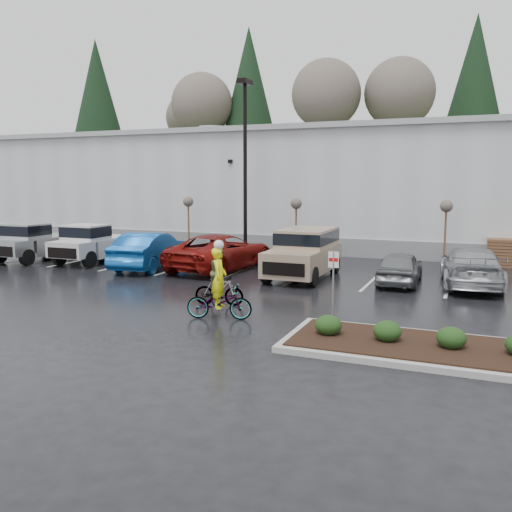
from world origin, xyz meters
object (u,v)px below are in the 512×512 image
at_px(fire_lane_sign, 333,279).
at_px(suv_tan, 303,254).
at_px(car_blue, 150,250).
at_px(car_red, 221,252).
at_px(pallet_stack_a, 500,253).
at_px(cyclist_olive, 219,283).
at_px(cyclist_hivis, 219,295).
at_px(car_far_silver, 471,267).
at_px(lamppost, 245,150).
at_px(sapling_east, 446,210).
at_px(sapling_mid, 296,207).
at_px(pickup_silver, 40,241).
at_px(sapling_west, 188,205).
at_px(pickup_white, 98,242).
at_px(car_grey, 400,267).

distance_m(fire_lane_sign, suv_tan, 7.98).
distance_m(car_blue, car_red, 3.38).
height_order(pallet_stack_a, cyclist_olive, cyclist_olive).
bearing_deg(cyclist_olive, cyclist_hivis, -164.55).
distance_m(car_blue, car_far_silver, 14.07).
relative_size(lamppost, cyclist_olive, 4.47).
bearing_deg(sapling_east, sapling_mid, 180.00).
xyz_separation_m(sapling_mid, pickup_silver, (-12.21, -5.64, -1.75)).
relative_size(sapling_east, suv_tan, 0.63).
bearing_deg(fire_lane_sign, cyclist_olive, 162.72).
height_order(car_far_silver, cyclist_hivis, cyclist_hivis).
distance_m(lamppost, sapling_east, 10.48).
height_order(pallet_stack_a, cyclist_hivis, cyclist_hivis).
bearing_deg(sapling_west, cyclist_olive, -56.47).
bearing_deg(pickup_silver, cyclist_olive, -23.74).
bearing_deg(fire_lane_sign, lamppost, 123.46).
bearing_deg(pickup_white, pallet_stack_a, 17.68).
height_order(sapling_west, pickup_silver, sapling_west).
relative_size(lamppost, fire_lane_sign, 4.19).
xyz_separation_m(pallet_stack_a, car_blue, (-15.26, -6.86, 0.18)).
bearing_deg(sapling_west, sapling_east, 0.00).
xyz_separation_m(sapling_west, fire_lane_sign, (11.80, -12.80, -1.32)).
height_order(suv_tan, car_grey, suv_tan).
xyz_separation_m(fire_lane_sign, suv_tan, (-3.17, 7.31, -0.38)).
height_order(car_blue, car_grey, car_blue).
height_order(sapling_west, suv_tan, sapling_west).
bearing_deg(fire_lane_sign, suv_tan, 113.41).
bearing_deg(pallet_stack_a, cyclist_olive, -125.39).
bearing_deg(sapling_east, car_red, -152.15).
xyz_separation_m(car_red, cyclist_olive, (3.10, -6.49, -0.07)).
bearing_deg(pickup_white, car_blue, -12.69).
height_order(car_blue, cyclist_olive, cyclist_olive).
height_order(fire_lane_sign, suv_tan, fire_lane_sign).
relative_size(car_far_silver, cyclist_hivis, 2.24).
bearing_deg(car_blue, suv_tan, 175.03).
distance_m(car_blue, cyclist_olive, 8.51).
distance_m(pickup_silver, car_blue, 6.95).
xyz_separation_m(car_grey, cyclist_olive, (-5.01, -6.15, 0.10)).
relative_size(lamppost, sapling_west, 2.88).
height_order(sapling_east, car_grey, sapling_east).
xyz_separation_m(lamppost, car_grey, (8.63, -4.35, -5.02)).
relative_size(sapling_mid, fire_lane_sign, 1.45).
height_order(pallet_stack_a, car_far_silver, car_far_silver).
xyz_separation_m(fire_lane_sign, cyclist_olive, (-4.18, 1.30, -0.64)).
relative_size(sapling_west, cyclist_hivis, 1.34).
bearing_deg(cyclist_olive, lamppost, 8.07).
bearing_deg(sapling_mid, cyclist_olive, -84.43).
bearing_deg(cyclist_olive, suv_tan, -20.52).
relative_size(lamppost, sapling_east, 2.88).
bearing_deg(car_red, cyclist_olive, 123.28).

